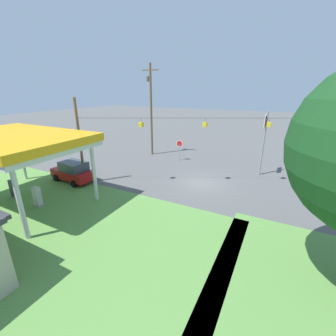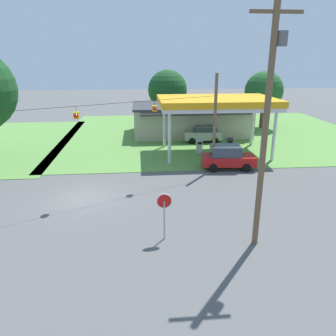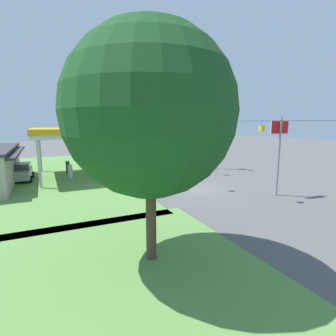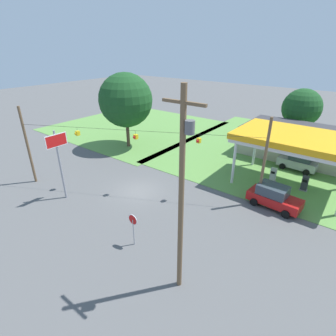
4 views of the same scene
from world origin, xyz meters
TOP-DOWN VIEW (x-y plane):
  - ground_plane at (0.00, 0.00)m, footprint 160.00×160.00m
  - gas_station_canopy at (11.00, 9.80)m, footprint 10.69×7.03m
  - fuel_pump_near at (9.51, 9.80)m, footprint 0.71×0.56m
  - fuel_pump_far at (12.49, 9.80)m, footprint 0.71×0.56m
  - car_at_pumps_front at (11.01, 5.17)m, footprint 4.49×2.37m
  - stop_sign_roadside at (4.90, -5.61)m, footprint 0.80×0.08m
  - stop_sign_overhead at (-4.45, -4.91)m, footprint 0.22×1.92m
  - utility_pole_main at (9.39, -6.44)m, footprint 2.20×0.44m
  - signal_span_gantry at (0.00, -0.01)m, footprint 19.80×10.24m

SIDE VIEW (x-z plane):
  - ground_plane at x=0.00m, z-range 0.00..0.00m
  - fuel_pump_near at x=9.51m, z-range -0.04..1.48m
  - fuel_pump_far at x=12.49m, z-range -0.04..1.48m
  - car_at_pumps_front at x=11.01m, z-range 0.01..1.98m
  - stop_sign_roadside at x=4.90m, z-range 0.56..3.06m
  - signal_span_gantry at x=0.00m, z-range 0.30..8.03m
  - stop_sign_overhead at x=-4.45m, z-range 1.28..7.65m
  - gas_station_canopy at x=11.00m, z-range 2.16..7.49m
  - utility_pole_main at x=9.39m, z-range 0.63..11.96m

